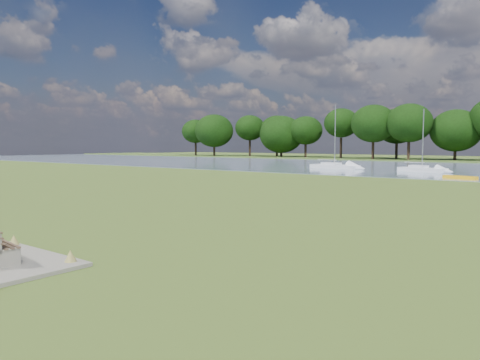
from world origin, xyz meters
The scene contains 6 objects.
ground centered at (0.00, 0.00, 0.00)m, with size 220.00×220.00×0.00m, color olive.
river centered at (0.00, 42.00, 0.00)m, with size 220.00×40.00×0.10m, color slate.
kayak centered at (2.45, 24.00, 0.19)m, with size 2.86×0.67×0.29m, color #FFB611.
tree_line centered at (-4.55, 68.00, 6.31)m, with size 131.80×8.78×10.62m.
sailboat_1 centered at (-13.95, 33.07, 0.48)m, with size 6.49×2.69×7.78m.
sailboat_2 centered at (-3.38, 32.68, 0.47)m, with size 5.34×2.52×6.76m.
Camera 1 is at (12.10, -19.23, 3.07)m, focal length 35.00 mm.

